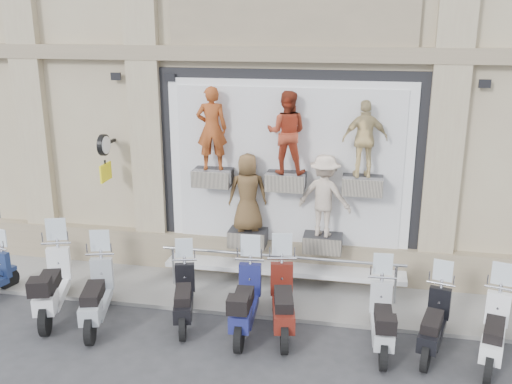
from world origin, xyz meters
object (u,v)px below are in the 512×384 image
scooter_b (51,273)px  scooter_f (283,289)px  scooter_i (496,320)px  scooter_d (183,286)px  scooter_g (383,308)px  scooter_e (245,290)px  clock_sign_bracket (104,152)px  scooter_c (96,284)px  scooter_h (435,313)px  guard_rail (280,276)px

scooter_b → scooter_f: (4.44, 0.24, -0.04)m
scooter_f → scooter_i: scooter_f is taller
scooter_d → scooter_g: 3.65m
scooter_e → scooter_g: (2.44, -0.11, -0.06)m
clock_sign_bracket → scooter_c: 3.03m
scooter_g → scooter_h: bearing=0.9°
scooter_e → scooter_h: size_ratio=1.11×
clock_sign_bracket → scooter_e: clock_sign_bracket is taller
scooter_b → scooter_e: size_ratio=1.06×
clock_sign_bracket → scooter_e: (3.47, -1.90, -1.99)m
clock_sign_bracket → scooter_h: 7.36m
scooter_d → guard_rail: bearing=24.6°
guard_rail → scooter_c: scooter_c is taller
scooter_c → scooter_i: size_ratio=1.06×
scooter_h → scooter_i: bearing=7.5°
clock_sign_bracket → scooter_c: clock_sign_bracket is taller
scooter_g → guard_rail: bearing=140.5°
scooter_e → scooter_c: bearing=-177.4°
scooter_c → scooter_f: 3.47m
scooter_f → scooter_h: size_ratio=1.13×
scooter_h → scooter_f: bearing=-169.3°
clock_sign_bracket → scooter_g: 6.57m
scooter_e → scooter_h: (3.31, -0.06, -0.08)m
scooter_c → scooter_h: bearing=-13.0°
scooter_b → scooter_h: bearing=-17.2°
scooter_g → scooter_c: bearing=179.8°
clock_sign_bracket → scooter_g: size_ratio=0.55×
scooter_d → scooter_h: scooter_h is taller
scooter_i → scooter_h: bearing=-172.2°
guard_rail → scooter_f: 1.38m
scooter_c → scooter_i: scooter_c is taller
guard_rail → scooter_c: 3.65m
scooter_c → scooter_g: scooter_c is taller
scooter_b → scooter_h: 7.08m
guard_rail → scooter_b: size_ratio=2.38×
clock_sign_bracket → scooter_b: 2.81m
scooter_d → scooter_i: (5.46, -0.25, 0.04)m
guard_rail → scooter_h: scooter_h is taller
scooter_b → scooter_d: bearing=-13.2°
guard_rail → scooter_f: bearing=-79.4°
scooter_f → scooter_h: 2.65m
scooter_c → scooter_f: size_ratio=0.98×
scooter_d → scooter_h: bearing=-16.8°
scooter_g → scooter_f: bearing=170.7°
scooter_b → scooter_d: 2.58m
scooter_c → scooter_d: scooter_c is taller
scooter_c → scooter_h: size_ratio=1.11×
scooter_e → scooter_i: 4.27m
scooter_d → scooter_g: scooter_g is taller
scooter_b → scooter_i: (8.03, -0.05, -0.10)m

